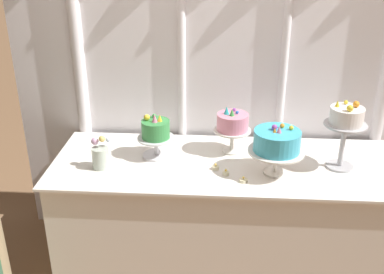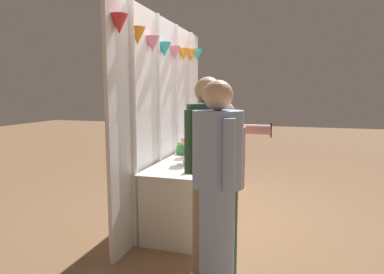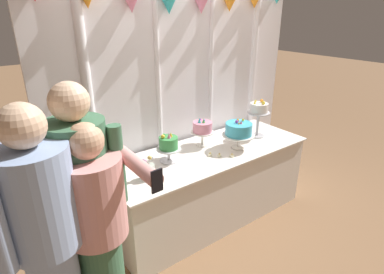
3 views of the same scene
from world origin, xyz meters
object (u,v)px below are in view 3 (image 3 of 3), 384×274
object	(u,v)px
cake_display_leftmost	(169,145)
tealight_near_left	(219,156)
guest_girl_blue_dress	(98,233)
guest_man_pink_jacket	(47,242)
tealight_far_left	(210,155)
cake_table	(209,185)
guest_man_dark_suit	(86,207)
tealight_near_right	(232,156)
flower_vase	(149,170)
cake_display_midright	(239,130)
cake_display_rightmost	(259,111)
cake_display_midleft	(202,128)

from	to	relation	value
cake_display_leftmost	tealight_near_left	distance (m)	0.50
tealight_near_left	guest_girl_blue_dress	xyz separation A→B (m)	(-1.34, -0.43, 0.05)
cake_display_leftmost	guest_man_pink_jacket	distance (m)	1.36
tealight_far_left	cake_table	bearing A→B (deg)	53.34
guest_man_dark_suit	guest_girl_blue_dress	size ratio (longest dim) A/B	1.13
tealight_near_right	flower_vase	bearing A→B (deg)	172.36
guest_man_pink_jacket	cake_display_leftmost	bearing A→B (deg)	28.81
cake_display_midright	tealight_near_right	xyz separation A→B (m)	(-0.18, -0.11, -0.19)
cake_display_rightmost	guest_man_dark_suit	size ratio (longest dim) A/B	0.24
cake_display_rightmost	tealight_near_right	distance (m)	0.67
guest_man_dark_suit	guest_girl_blue_dress	world-z (taller)	guest_man_dark_suit
cake_display_leftmost	guest_man_dark_suit	world-z (taller)	guest_man_dark_suit
tealight_far_left	guest_girl_blue_dress	size ratio (longest dim) A/B	0.03
tealight_near_right	cake_display_leftmost	bearing A→B (deg)	151.74
tealight_near_left	cake_table	bearing A→B (deg)	87.42
guest_man_dark_suit	guest_girl_blue_dress	xyz separation A→B (m)	(0.02, -0.13, -0.12)
cake_table	guest_girl_blue_dress	xyz separation A→B (m)	(-1.35, -0.58, 0.44)
cake_display_midleft	cake_display_midright	world-z (taller)	cake_display_midright
flower_vase	guest_man_dark_suit	xyz separation A→B (m)	(-0.63, -0.34, 0.10)
cake_display_rightmost	flower_vase	world-z (taller)	cake_display_rightmost
cake_display_rightmost	flower_vase	bearing A→B (deg)	-175.92
tealight_near_left	guest_man_dark_suit	world-z (taller)	guest_man_dark_suit
cake_display_midright	flower_vase	bearing A→B (deg)	179.94
guest_man_pink_jacket	guest_man_dark_suit	distance (m)	0.30
cake_table	tealight_near_left	bearing A→B (deg)	-92.58
cake_display_rightmost	tealight_near_right	size ratio (longest dim) A/B	8.42
cake_display_midleft	tealight_near_left	distance (m)	0.35
tealight_near_left	cake_display_leftmost	bearing A→B (deg)	153.50
cake_display_rightmost	tealight_near_left	distance (m)	0.74
flower_vase	cake_display_midleft	bearing A→B (deg)	18.94
cake_table	flower_vase	distance (m)	0.88
tealight_near_right	guest_girl_blue_dress	size ratio (longest dim) A/B	0.03
flower_vase	tealight_near_right	bearing A→B (deg)	-7.64
cake_display_midleft	tealight_near_right	size ratio (longest dim) A/B	6.18
tealight_far_left	cake_display_midleft	bearing A→B (deg)	68.29
flower_vase	guest_man_pink_jacket	world-z (taller)	guest_man_pink_jacket
cake_display_midright	guest_man_pink_jacket	bearing A→B (deg)	-165.72
cake_display_midleft	tealight_far_left	bearing A→B (deg)	-111.71
cake_display_rightmost	guest_man_pink_jacket	world-z (taller)	guest_man_pink_jacket
cake_display_midright	tealight_near_left	world-z (taller)	cake_display_midright
cake_display_leftmost	cake_display_midleft	distance (m)	0.47
cake_display_midleft	cake_display_midright	distance (m)	0.36
cake_display_leftmost	guest_man_dark_suit	xyz separation A→B (m)	(-0.93, -0.51, 0.01)
tealight_near_right	cake_display_rightmost	bearing A→B (deg)	20.25
tealight_far_left	tealight_near_left	size ratio (longest dim) A/B	1.04
cake_display_rightmost	guest_girl_blue_dress	world-z (taller)	guest_girl_blue_dress
tealight_far_left	guest_man_pink_jacket	size ratio (longest dim) A/B	0.02
cake_display_midleft	cake_display_rightmost	world-z (taller)	cake_display_rightmost
cake_display_rightmost	guest_man_pink_jacket	xyz separation A→B (m)	(-2.29, -0.58, -0.15)
cake_display_leftmost	tealight_near_right	distance (m)	0.61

